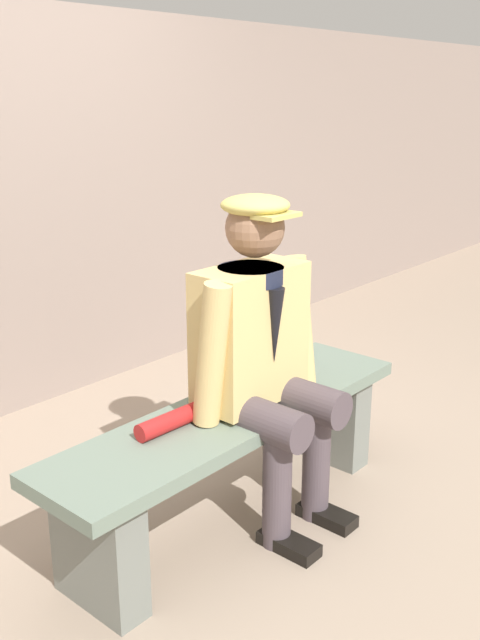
% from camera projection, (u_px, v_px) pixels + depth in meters
% --- Properties ---
extents(ground_plane, '(30.00, 30.00, 0.00)m').
position_uv_depth(ground_plane, '(233.00, 517.00, 2.90)').
color(ground_plane, gray).
extents(bench, '(1.68, 0.42, 0.48)m').
position_uv_depth(bench, '(233.00, 444.00, 2.80)').
color(bench, slate).
rests_on(bench, ground).
extents(seated_man, '(0.62, 0.54, 1.29)m').
position_uv_depth(seated_man, '(262.00, 348.00, 2.72)').
color(seated_man, '#D6B672').
rests_on(seated_man, ground).
extents(rolled_magazine, '(0.30, 0.08, 0.07)m').
position_uv_depth(rolled_magazine, '(171.00, 421.00, 2.58)').
color(rolled_magazine, '#B21E1E').
rests_on(rolled_magazine, bench).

